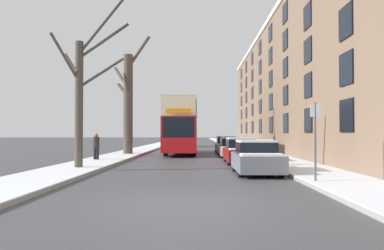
{
  "coord_description": "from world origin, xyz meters",
  "views": [
    {
      "loc": [
        0.44,
        -8.97,
        1.69
      ],
      "look_at": [
        -0.01,
        16.76,
        2.29
      ],
      "focal_mm": 35.0,
      "sensor_mm": 36.0,
      "label": 1
    }
  ],
  "objects_px": {
    "double_decker_bus": "(182,124)",
    "parked_car_1": "(241,151)",
    "bare_tree_left_0": "(81,94)",
    "oncoming_van": "(180,138)",
    "parked_car_2": "(232,148)",
    "parked_car_0": "(256,158)",
    "street_sign_post": "(315,138)",
    "bare_tree_left_1": "(128,100)",
    "pedestrian_left_sidewalk": "(96,146)",
    "parked_car_3": "(226,145)"
  },
  "relations": [
    {
      "from": "bare_tree_left_1",
      "to": "pedestrian_left_sidewalk",
      "type": "bearing_deg",
      "value": -95.39
    },
    {
      "from": "parked_car_1",
      "to": "parked_car_0",
      "type": "bearing_deg",
      "value": -90.0
    },
    {
      "from": "bare_tree_left_1",
      "to": "parked_car_1",
      "type": "xyz_separation_m",
      "value": [
        7.88,
        -7.32,
        -3.62
      ]
    },
    {
      "from": "parked_car_2",
      "to": "double_decker_bus",
      "type": "bearing_deg",
      "value": 133.76
    },
    {
      "from": "bare_tree_left_0",
      "to": "street_sign_post",
      "type": "xyz_separation_m",
      "value": [
        9.18,
        -4.86,
        -1.95
      ]
    },
    {
      "from": "parked_car_2",
      "to": "pedestrian_left_sidewalk",
      "type": "bearing_deg",
      "value": -148.85
    },
    {
      "from": "bare_tree_left_1",
      "to": "pedestrian_left_sidewalk",
      "type": "relative_size",
      "value": 5.46
    },
    {
      "from": "parked_car_3",
      "to": "oncoming_van",
      "type": "bearing_deg",
      "value": 107.32
    },
    {
      "from": "bare_tree_left_1",
      "to": "parked_car_3",
      "type": "relative_size",
      "value": 2.13
    },
    {
      "from": "parked_car_2",
      "to": "oncoming_van",
      "type": "bearing_deg",
      "value": 103.09
    },
    {
      "from": "bare_tree_left_0",
      "to": "double_decker_bus",
      "type": "distance_m",
      "value": 14.8
    },
    {
      "from": "double_decker_bus",
      "to": "pedestrian_left_sidewalk",
      "type": "height_order",
      "value": "double_decker_bus"
    },
    {
      "from": "bare_tree_left_0",
      "to": "double_decker_bus",
      "type": "xyz_separation_m",
      "value": [
        3.99,
        14.21,
        -1.01
      ]
    },
    {
      "from": "double_decker_bus",
      "to": "parked_car_1",
      "type": "relative_size",
      "value": 2.42
    },
    {
      "from": "bare_tree_left_1",
      "to": "parked_car_3",
      "type": "height_order",
      "value": "bare_tree_left_1"
    },
    {
      "from": "double_decker_bus",
      "to": "street_sign_post",
      "type": "bearing_deg",
      "value": -74.8
    },
    {
      "from": "parked_car_0",
      "to": "pedestrian_left_sidewalk",
      "type": "bearing_deg",
      "value": 143.02
    },
    {
      "from": "parked_car_3",
      "to": "parked_car_1",
      "type": "bearing_deg",
      "value": -90.0
    },
    {
      "from": "parked_car_1",
      "to": "pedestrian_left_sidewalk",
      "type": "height_order",
      "value": "pedestrian_left_sidewalk"
    },
    {
      "from": "bare_tree_left_1",
      "to": "parked_car_2",
      "type": "xyz_separation_m",
      "value": [
        7.88,
        -1.53,
        -3.64
      ]
    },
    {
      "from": "bare_tree_left_0",
      "to": "bare_tree_left_1",
      "type": "bearing_deg",
      "value": 90.36
    },
    {
      "from": "oncoming_van",
      "to": "parked_car_3",
      "type": "bearing_deg",
      "value": -72.68
    },
    {
      "from": "parked_car_3",
      "to": "oncoming_van",
      "type": "xyz_separation_m",
      "value": [
        -4.87,
        15.61,
        0.49
      ]
    },
    {
      "from": "bare_tree_left_0",
      "to": "oncoming_van",
      "type": "distance_m",
      "value": 31.39
    },
    {
      "from": "bare_tree_left_0",
      "to": "double_decker_bus",
      "type": "bearing_deg",
      "value": 74.31
    },
    {
      "from": "parked_car_0",
      "to": "parked_car_1",
      "type": "bearing_deg",
      "value": 90.0
    },
    {
      "from": "parked_car_2",
      "to": "parked_car_0",
      "type": "bearing_deg",
      "value": -90.0
    },
    {
      "from": "parked_car_0",
      "to": "oncoming_van",
      "type": "height_order",
      "value": "oncoming_van"
    },
    {
      "from": "pedestrian_left_sidewalk",
      "to": "double_decker_bus",
      "type": "bearing_deg",
      "value": 78.38
    },
    {
      "from": "bare_tree_left_0",
      "to": "oncoming_van",
      "type": "relative_size",
      "value": 1.63
    },
    {
      "from": "parked_car_2",
      "to": "street_sign_post",
      "type": "relative_size",
      "value": 1.69
    },
    {
      "from": "bare_tree_left_1",
      "to": "double_decker_bus",
      "type": "distance_m",
      "value": 5.08
    },
    {
      "from": "double_decker_bus",
      "to": "parked_car_3",
      "type": "distance_m",
      "value": 4.43
    },
    {
      "from": "parked_car_3",
      "to": "pedestrian_left_sidewalk",
      "type": "bearing_deg",
      "value": -129.11
    },
    {
      "from": "parked_car_3",
      "to": "parked_car_2",
      "type": "bearing_deg",
      "value": -90.0
    },
    {
      "from": "parked_car_0",
      "to": "parked_car_3",
      "type": "height_order",
      "value": "parked_car_3"
    },
    {
      "from": "oncoming_van",
      "to": "double_decker_bus",
      "type": "bearing_deg",
      "value": -86.44
    },
    {
      "from": "bare_tree_left_0",
      "to": "pedestrian_left_sidewalk",
      "type": "bearing_deg",
      "value": 97.87
    },
    {
      "from": "double_decker_bus",
      "to": "parked_car_2",
      "type": "xyz_separation_m",
      "value": [
        3.81,
        -3.98,
        -1.83
      ]
    },
    {
      "from": "double_decker_bus",
      "to": "parked_car_3",
      "type": "relative_size",
      "value": 2.51
    },
    {
      "from": "parked_car_2",
      "to": "parked_car_3",
      "type": "bearing_deg",
      "value": 90.0
    },
    {
      "from": "pedestrian_left_sidewalk",
      "to": "street_sign_post",
      "type": "xyz_separation_m",
      "value": [
        9.88,
        -9.95,
        0.6
      ]
    },
    {
      "from": "parked_car_1",
      "to": "parked_car_2",
      "type": "distance_m",
      "value": 5.79
    },
    {
      "from": "parked_car_1",
      "to": "parked_car_3",
      "type": "bearing_deg",
      "value": 90.0
    },
    {
      "from": "parked_car_1",
      "to": "parked_car_2",
      "type": "bearing_deg",
      "value": 90.0
    },
    {
      "from": "bare_tree_left_0",
      "to": "parked_car_0",
      "type": "distance_m",
      "value": 8.41
    },
    {
      "from": "street_sign_post",
      "to": "parked_car_2",
      "type": "bearing_deg",
      "value": 95.18
    },
    {
      "from": "street_sign_post",
      "to": "parked_car_3",
      "type": "bearing_deg",
      "value": 93.83
    },
    {
      "from": "street_sign_post",
      "to": "oncoming_van",
      "type": "bearing_deg",
      "value": 99.82
    },
    {
      "from": "street_sign_post",
      "to": "bare_tree_left_1",
      "type": "bearing_deg",
      "value": 119.1
    }
  ]
}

